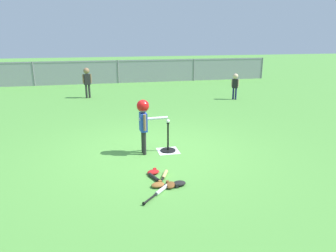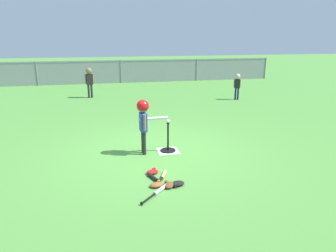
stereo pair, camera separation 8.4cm
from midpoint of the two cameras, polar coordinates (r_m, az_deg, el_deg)
name	(u,v)px [view 1 (the left image)]	position (r m, az deg, el deg)	size (l,w,h in m)	color
ground_plane	(156,152)	(6.53, -2.64, -4.83)	(60.00, 60.00, 0.00)	#51933D
home_plate	(168,151)	(6.60, -0.37, -4.56)	(0.44, 0.44, 0.01)	white
batting_tee	(168,147)	(6.56, -0.37, -3.82)	(0.32, 0.32, 0.62)	black
baseball_on_tee	(168,121)	(6.39, -0.38, 0.91)	(0.07, 0.07, 0.07)	white
batter_child	(144,116)	(6.23, -4.89, 1.89)	(0.63, 0.32, 1.13)	#262626
fielder_near_right	(235,83)	(12.03, 12.01, 7.73)	(0.24, 0.21, 0.98)	#191E4C
fielder_deep_right	(87,79)	(12.45, -14.81, 8.38)	(0.34, 0.23, 1.16)	#262626
spare_bat_silver	(160,191)	(4.92, -2.04, -11.87)	(0.50, 0.52, 0.06)	silver
spare_bat_wood	(164,176)	(5.41, -1.20, -9.15)	(0.29, 0.55, 0.06)	#DBB266
spare_bat_black	(156,179)	(5.32, -2.72, -9.62)	(0.26, 0.57, 0.06)	black
glove_by_plate	(153,172)	(5.55, -3.15, -8.40)	(0.26, 0.22, 0.07)	#B21919
glove_near_bats	(158,185)	(5.11, -2.32, -10.70)	(0.24, 0.20, 0.07)	brown
glove_tossed_aside	(170,185)	(5.10, -0.05, -10.74)	(0.25, 0.27, 0.07)	brown
glove_outfield_drop	(179,183)	(5.15, 1.56, -10.48)	(0.23, 0.19, 0.07)	black
outfield_fence	(118,71)	(16.12, -9.28, 9.93)	(16.06, 0.06, 1.15)	slate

